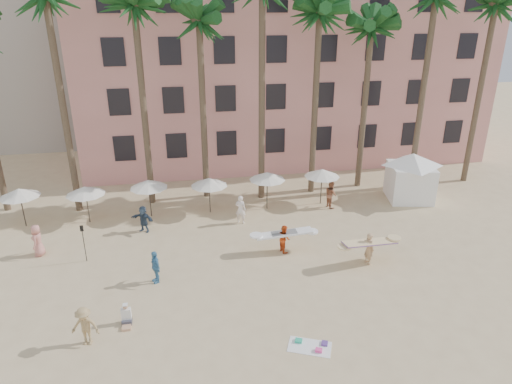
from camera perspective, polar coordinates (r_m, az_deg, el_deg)
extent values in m
plane|color=#D1B789|center=(21.33, 0.10, -16.39)|extent=(120.00, 120.00, 0.00)
cube|color=pink|center=(43.85, 3.10, 15.35)|extent=(35.00, 14.00, 16.00)
cylinder|color=brown|center=(32.27, -22.90, 9.29)|extent=(0.44, 0.44, 14.00)
cylinder|color=brown|center=(32.10, -13.83, 9.88)|extent=(0.44, 0.44, 13.50)
cylinder|color=brown|center=(32.70, -6.62, 9.69)|extent=(0.44, 0.44, 12.50)
cylinder|color=brown|center=(32.02, 0.73, 11.40)|extent=(0.44, 0.44, 14.50)
cylinder|color=brown|center=(33.62, 7.38, 10.44)|extent=(0.44, 0.44, 13.00)
cylinder|color=brown|center=(35.56, 13.35, 9.86)|extent=(0.44, 0.44, 12.00)
cylinder|color=brown|center=(36.28, 20.04, 10.98)|extent=(0.44, 0.44, 14.00)
cylinder|color=brown|center=(39.44, 26.06, 10.53)|extent=(0.44, 0.44, 13.50)
cylinder|color=#332B23|center=(32.85, -27.16, -1.85)|extent=(0.07, 0.07, 2.50)
cone|color=white|center=(32.46, -27.49, -0.08)|extent=(2.50, 2.50, 0.55)
cylinder|color=#332B23|center=(31.79, -20.31, -1.57)|extent=(0.07, 0.07, 2.40)
cone|color=white|center=(31.40, -20.57, 0.18)|extent=(2.50, 2.50, 0.55)
cylinder|color=#332B23|center=(31.45, -13.11, -0.87)|extent=(0.07, 0.07, 2.50)
cone|color=white|center=(31.04, -13.29, 1.00)|extent=(2.50, 2.50, 0.55)
cylinder|color=#332B23|center=(31.38, -5.82, -0.53)|extent=(0.07, 0.07, 2.40)
cone|color=white|center=(30.98, -5.89, 1.26)|extent=(2.50, 2.50, 0.55)
cylinder|color=#332B23|center=(31.75, 1.40, 0.07)|extent=(0.07, 0.07, 2.60)
cone|color=white|center=(31.33, 1.42, 2.01)|extent=(2.50, 2.50, 0.55)
cylinder|color=#332B23|center=(32.94, 8.16, 0.59)|extent=(0.07, 0.07, 2.50)
cone|color=white|center=(32.55, 8.26, 2.39)|extent=(2.50, 2.50, 0.55)
cube|color=white|center=(35.25, 18.67, 1.16)|extent=(3.55, 3.55, 2.60)
cone|color=white|center=(34.69, 19.02, 3.86)|extent=(5.32, 5.32, 0.90)
cube|color=white|center=(20.41, 6.72, -18.66)|extent=(2.05, 1.63, 0.02)
cube|color=#27AC84|center=(20.56, 5.35, -18.01)|extent=(0.37, 0.35, 0.10)
cube|color=#FA459A|center=(20.19, 7.85, -19.00)|extent=(0.34, 0.31, 0.12)
cube|color=#593888|center=(20.58, 8.58, -18.19)|extent=(0.36, 0.38, 0.08)
imported|color=tan|center=(26.03, 13.97, -6.85)|extent=(0.57, 0.76, 1.87)
cube|color=beige|center=(25.86, 14.04, -6.13)|extent=(3.22, 1.22, 0.37)
imported|color=#DA4816|center=(26.56, 3.52, -5.82)|extent=(0.81, 0.94, 1.65)
cube|color=white|center=(26.40, 3.54, -5.18)|extent=(3.29, 0.84, 0.33)
imported|color=#9E5F41|center=(32.57, 9.34, -0.29)|extent=(0.88, 1.05, 1.93)
imported|color=tan|center=(28.88, -25.63, -5.46)|extent=(0.69, 0.98, 1.89)
imported|color=#304255|center=(29.59, -13.90, -3.29)|extent=(1.63, 1.30, 1.73)
imported|color=teal|center=(24.28, -12.47, -9.10)|extent=(0.79, 1.14, 1.79)
imported|color=white|center=(29.83, -1.94, -2.18)|extent=(0.83, 0.73, 1.93)
imported|color=tan|center=(21.12, -20.60, -15.45)|extent=(1.28, 0.90, 1.81)
cylinder|color=black|center=(27.14, -20.68, -6.16)|extent=(0.04, 0.04, 2.10)
cube|color=black|center=(26.70, -20.97, -4.27)|extent=(0.18, 0.03, 0.35)
cube|color=#3F3F4C|center=(22.18, -15.82, -15.28)|extent=(0.44, 0.41, 0.24)
cube|color=tan|center=(21.94, -15.88, -15.94)|extent=(0.39, 0.44, 0.12)
cube|color=white|center=(22.00, -15.92, -14.43)|extent=(0.43, 0.25, 0.54)
sphere|color=tan|center=(21.77, -16.03, -13.60)|extent=(0.24, 0.24, 0.24)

